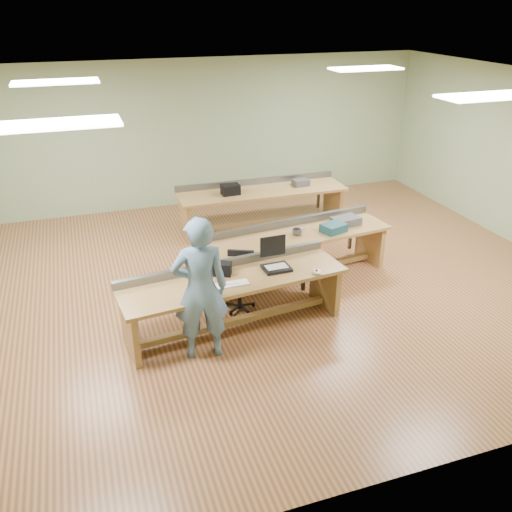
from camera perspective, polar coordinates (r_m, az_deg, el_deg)
The scene contains 21 objects.
floor at distance 8.48m, azimuth -0.15°, elevation -3.06°, with size 10.00×10.00×0.00m, color #A2663D.
ceiling at distance 7.52m, azimuth -0.18°, elevation 17.44°, with size 10.00×10.00×0.00m, color silver.
wall_back at distance 11.59m, azimuth -6.62°, elevation 12.65°, with size 10.00×0.04×3.00m, color gray.
wall_front at distance 4.64m, azimuth 15.96°, elevation -9.16°, with size 10.00×0.04×3.00m, color gray.
fluor_panels at distance 7.52m, azimuth -0.18°, elevation 17.21°, with size 6.20×3.50×0.03m.
workbench_front at distance 7.19m, azimuth -2.41°, elevation -3.61°, with size 3.09×1.14×0.86m.
workbench_mid at distance 8.54m, azimuth 4.40°, elevation 1.28°, with size 3.05×1.15×0.86m.
workbench_back at distance 10.47m, azimuth 0.59°, elevation 6.05°, with size 3.23×0.89×0.86m.
person at distance 6.49m, azimuth -5.88°, elevation -3.52°, with size 0.68×0.44×1.85m, color slate.
laptop_base at distance 7.30m, azimuth 2.17°, elevation -1.28°, with size 0.36×0.30×0.04m, color black.
laptop_screen at distance 7.30m, azimuth 1.78°, elevation 1.06°, with size 0.36×0.02×0.29m, color black.
keyboard at distance 6.91m, azimuth -2.64°, elevation -3.02°, with size 0.46×0.15×0.03m, color silver.
trackball_mouse at distance 7.23m, azimuth 6.44°, elevation -1.64°, with size 0.12×0.14×0.06m, color white.
camera_bag at distance 7.14m, azimuth -3.64°, elevation -1.35°, with size 0.25×0.16×0.17m, color black.
task_chair at distance 7.75m, azimuth -1.72°, elevation -3.43°, with size 0.60×0.60×0.84m.
parts_bin_teal at distance 8.55m, azimuth 8.17°, elevation 2.96°, with size 0.37×0.28×0.13m, color #163F48.
parts_bin_grey at distance 8.85m, azimuth 9.42°, elevation 3.67°, with size 0.45×0.28×0.12m, color #3B3B3E.
mug at distance 8.36m, azimuth 4.28°, elevation 2.54°, with size 0.13×0.13×0.11m, color #3B3B3E.
drinks_can at distance 8.35m, azimuth 4.92°, elevation 2.56°, with size 0.07×0.07×0.12m, color silver.
storage_box_back at distance 10.12m, azimuth -2.71°, elevation 7.01°, with size 0.33×0.24×0.19m, color black.
tray_back at distance 10.65m, azimuth 4.73°, elevation 7.72°, with size 0.30×0.22×0.12m, color #3B3B3E.
Camera 1 is at (-2.36, -7.05, 4.07)m, focal length 38.00 mm.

